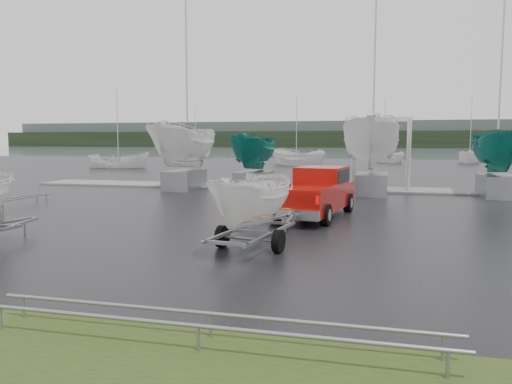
{
  "coord_description": "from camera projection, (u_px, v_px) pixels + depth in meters",
  "views": [
    {
      "loc": [
        6.38,
        -15.9,
        2.87
      ],
      "look_at": [
        2.44,
        -0.48,
        1.2
      ],
      "focal_mm": 35.0,
      "sensor_mm": 36.0,
      "label": 1
    }
  ],
  "objects": [
    {
      "name": "ground_plane",
      "position": [
        191.0,
        223.0,
        17.19
      ],
      "size": [
        120.0,
        120.0,
        0.0
      ],
      "primitive_type": "plane",
      "color": "black",
      "rests_on": "ground"
    },
    {
      "name": "lake",
      "position": [
        355.0,
        152.0,
        113.55
      ],
      "size": [
        300.0,
        300.0,
        0.0
      ],
      "primitive_type": "plane",
      "color": "slate",
      "rests_on": "ground"
    },
    {
      "name": "dock",
      "position": [
        272.0,
        187.0,
        29.71
      ],
      "size": [
        30.0,
        3.0,
        0.12
      ],
      "primitive_type": "cube",
      "color": "gray",
      "rests_on": "ground"
    },
    {
      "name": "treeline",
      "position": [
        366.0,
        139.0,
        180.68
      ],
      "size": [
        300.0,
        8.0,
        6.0
      ],
      "primitive_type": "cube",
      "color": "black",
      "rests_on": "ground"
    },
    {
      "name": "far_hill",
      "position": [
        367.0,
        134.0,
        188.18
      ],
      "size": [
        300.0,
        6.0,
        10.0
      ],
      "primitive_type": "cube",
      "color": "#4C5651",
      "rests_on": "ground"
    },
    {
      "name": "pickup_truck",
      "position": [
        317.0,
        191.0,
        18.82
      ],
      "size": [
        2.65,
        5.7,
        1.82
      ],
      "rotation": [
        0.0,
        0.0,
        -0.15
      ],
      "color": "#960C08",
      "rests_on": "ground"
    },
    {
      "name": "trailer_hitched",
      "position": [
        253.0,
        157.0,
        12.95
      ],
      "size": [
        1.85,
        3.73,
        4.44
      ],
      "rotation": [
        0.0,
        0.0,
        -0.15
      ],
      "color": "gray",
      "rests_on": "ground"
    },
    {
      "name": "boat_hoist",
      "position": [
        381.0,
        143.0,
        27.9
      ],
      "size": [
        3.3,
        2.18,
        4.12
      ],
      "color": "silver",
      "rests_on": "ground"
    },
    {
      "name": "keelboat_0",
      "position": [
        184.0,
        115.0,
        28.52
      ],
      "size": [
        2.68,
        3.2,
        10.85
      ],
      "color": "gray",
      "rests_on": "ground"
    },
    {
      "name": "keelboat_1",
      "position": [
        254.0,
        133.0,
        27.8
      ],
      "size": [
        2.07,
        3.2,
        6.61
      ],
      "color": "gray",
      "rests_on": "ground"
    },
    {
      "name": "keelboat_2",
      "position": [
        373.0,
        106.0,
        25.88
      ],
      "size": [
        2.91,
        3.2,
        11.09
      ],
      "color": "gray",
      "rests_on": "ground"
    },
    {
      "name": "keelboat_3",
      "position": [
        501.0,
        126.0,
        24.76
      ],
      "size": [
        2.26,
        3.2,
        10.42
      ],
      "color": "gray",
      "rests_on": "ground"
    },
    {
      "name": "mast_rack_2",
      "position": [
        205.0,
        320.0,
        7.02
      ],
      "size": [
        7.0,
        0.56,
        0.06
      ],
      "color": "gray",
      "rests_on": "ground"
    },
    {
      "name": "moored_boat_0",
      "position": [
        119.0,
        168.0,
        51.13
      ],
      "size": [
        2.97,
        2.92,
        11.17
      ],
      "rotation": [
        0.0,
        0.0,
        1.82
      ],
      "color": "silver",
      "rests_on": "ground"
    },
    {
      "name": "moored_boat_1",
      "position": [
        296.0,
        165.0,
        56.22
      ],
      "size": [
        4.28,
        4.26,
        12.03
      ],
      "rotation": [
        0.0,
        0.0,
        4.11
      ],
      "color": "silver",
      "rests_on": "ground"
    },
    {
      "name": "moored_boat_2",
      "position": [
        384.0,
        162.0,
        63.08
      ],
      "size": [
        3.43,
        3.44,
        11.19
      ],
      "rotation": [
        0.0,
        0.0,
        3.87
      ],
      "color": "silver",
      "rests_on": "ground"
    },
    {
      "name": "moored_boat_3",
      "position": [
        469.0,
        163.0,
        61.74
      ],
      "size": [
        2.94,
        2.99,
        11.29
      ],
      "rotation": [
        0.0,
        0.0,
        6.07
      ],
      "color": "silver",
      "rests_on": "ground"
    },
    {
      "name": "moored_boat_4",
      "position": [
        196.0,
        158.0,
        79.83
      ],
      "size": [
        3.11,
        3.14,
        11.14
      ],
      "rotation": [
        0.0,
        0.0,
        5.89
      ],
      "color": "silver",
      "rests_on": "ground"
    },
    {
      "name": "moored_boat_5",
      "position": [
        369.0,
        157.0,
        82.26
      ],
      "size": [
        3.29,
        3.31,
        11.16
      ],
      "rotation": [
        0.0,
        0.0,
        3.68
      ],
      "color": "silver",
      "rests_on": "ground"
    }
  ]
}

